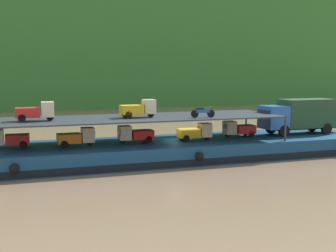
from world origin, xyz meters
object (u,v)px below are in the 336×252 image
mini_truck_upper_mid (139,109)px  mini_truck_lower_fore (195,132)px  mini_truck_upper_stern (36,112)px  cargo_barge (181,149)px  mini_truck_lower_mid (135,134)px  mini_truck_lower_aft (77,137)px  mini_truck_lower_stern (9,139)px  motorcycle_upper_port (203,112)px  covered_lorry (299,115)px  mini_truck_lower_bow (238,129)px

mini_truck_upper_mid → mini_truck_lower_fore: bearing=-3.8°
mini_truck_upper_stern → cargo_barge: bearing=1.1°
mini_truck_upper_stern → mini_truck_lower_mid: bearing=0.8°
mini_truck_upper_stern → mini_truck_upper_mid: size_ratio=1.01×
mini_truck_lower_mid → mini_truck_upper_stern: size_ratio=0.99×
mini_truck_lower_aft → mini_truck_lower_mid: (4.57, 0.18, 0.00)m
mini_truck_lower_stern → mini_truck_upper_stern: 2.86m
mini_truck_lower_stern → mini_truck_lower_fore: 14.29m
mini_truck_lower_fore → motorcycle_upper_port: 2.24m
covered_lorry → motorcycle_upper_port: 10.41m
covered_lorry → motorcycle_upper_port: covered_lorry is taller
mini_truck_lower_bow → mini_truck_upper_mid: mini_truck_upper_mid is taller
mini_truck_lower_stern → mini_truck_lower_mid: size_ratio=1.01×
mini_truck_lower_stern → mini_truck_lower_aft: bearing=-10.2°
cargo_barge → mini_truck_lower_aft: mini_truck_lower_aft is taller
mini_truck_lower_aft → mini_truck_lower_fore: bearing=-1.6°
cargo_barge → mini_truck_lower_fore: mini_truck_lower_fore is taller
cargo_barge → motorcycle_upper_port: bearing=-61.9°
cargo_barge → motorcycle_upper_port: (1.05, -1.96, 3.18)m
covered_lorry → mini_truck_lower_aft: size_ratio=2.87×
covered_lorry → mini_truck_lower_fore: size_ratio=2.84×
covered_lorry → mini_truck_lower_mid: (-15.14, -0.10, -1.00)m
motorcycle_upper_port → mini_truck_lower_stern: bearing=169.9°
mini_truck_lower_stern → mini_truck_lower_bow: bearing=-1.3°
mini_truck_lower_stern → mini_truck_upper_stern: bearing=-22.7°
mini_truck_lower_mid → mini_truck_lower_fore: size_ratio=0.99×
covered_lorry → motorcycle_upper_port: bearing=-169.1°
mini_truck_lower_mid → mini_truck_upper_mid: mini_truck_upper_mid is taller
mini_truck_lower_stern → mini_truck_lower_mid: 9.35m
motorcycle_upper_port → cargo_barge: bearing=118.1°
mini_truck_lower_mid → mini_truck_upper_stern: (-7.44, -0.11, 2.00)m
covered_lorry → mini_truck_lower_aft: (-19.71, -0.28, -1.00)m
mini_truck_lower_mid → motorcycle_upper_port: motorcycle_upper_port is taller
mini_truck_lower_aft → mini_truck_upper_mid: mini_truck_upper_mid is taller
mini_truck_lower_mid → mini_truck_lower_bow: (9.22, 0.27, 0.00)m
mini_truck_lower_fore → cargo_barge: bearing=151.6°
mini_truck_lower_aft → mini_truck_lower_fore: 9.50m
mini_truck_lower_aft → mini_truck_lower_mid: size_ratio=1.00×
mini_truck_lower_stern → motorcycle_upper_port: 14.59m
mini_truck_upper_mid → covered_lorry: bearing=0.9°
mini_truck_lower_fore → mini_truck_lower_bow: (4.30, 0.72, 0.00)m
cargo_barge → mini_truck_lower_mid: 4.15m
mini_truck_lower_aft → mini_truck_lower_fore: (9.49, -0.27, 0.00)m
mini_truck_lower_bow → cargo_barge: bearing=-178.2°
cargo_barge → mini_truck_lower_stern: size_ratio=11.71×
cargo_barge → mini_truck_lower_stern: bearing=177.5°
covered_lorry → motorcycle_upper_port: size_ratio=4.17×
cargo_barge → mini_truck_lower_aft: 8.59m
cargo_barge → mini_truck_lower_fore: size_ratio=11.68×
covered_lorry → mini_truck_lower_stern: 24.49m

